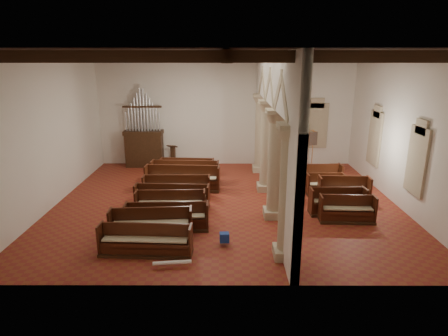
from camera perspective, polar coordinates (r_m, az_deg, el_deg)
floor at (r=15.72m, az=0.31°, el=-5.21°), size 14.00×14.00×0.00m
ceiling at (r=14.63m, az=0.34°, el=17.22°), size 14.00×14.00×0.00m
wall_back at (r=20.81m, az=0.28°, el=8.66°), size 14.00×0.02×6.00m
wall_front at (r=9.06m, az=0.43°, el=-1.47°), size 14.00×0.02×6.00m
wall_left at (r=16.43m, az=-25.00°, el=5.08°), size 0.02×12.00×6.00m
wall_right at (r=16.47m, az=25.58°, el=5.04°), size 0.02×12.00×6.00m
ceiling_beams at (r=14.63m, az=0.34°, el=16.51°), size 13.80×11.80×0.30m
arcade at (r=14.91m, az=7.32°, el=7.67°), size 0.90×11.90×6.00m
window_right_a at (r=15.31m, az=27.46°, el=0.96°), size 0.03×1.00×2.20m
window_right_b at (r=18.85m, az=22.09°, el=4.20°), size 0.03×1.00×2.20m
window_back at (r=21.51m, az=13.79°, el=6.29°), size 1.00×0.03×2.20m
pipe_organ at (r=21.08m, az=-12.08°, el=3.90°), size 2.10×0.85×4.40m
lectern at (r=20.99m, az=-7.77°, el=1.66°), size 0.57×0.59×1.24m
dossal_curtain at (r=21.35m, az=9.72°, el=3.62°), size 1.80×0.07×2.17m
processional_banner at (r=21.29m, az=13.30°, el=2.24°), size 0.46×0.59×2.08m
hymnal_box_a at (r=12.22m, az=0.06°, el=-10.52°), size 0.32×0.27×0.30m
hymnal_box_b at (r=13.88m, az=-3.89°, el=-7.10°), size 0.38×0.34×0.32m
hymnal_box_c at (r=14.89m, az=-3.78°, el=-5.38°), size 0.42×0.38×0.35m
tube_heater_a at (r=11.14m, az=-7.90°, el=-14.07°), size 1.11×0.23×0.11m
tube_heater_b at (r=12.91m, az=-9.02°, el=-9.64°), size 0.98×0.52×0.10m
nave_pew_0 at (r=11.89m, az=-11.82°, el=-11.36°), size 2.86×0.78×0.96m
nave_pew_1 at (r=12.89m, az=-11.01°, el=-8.94°), size 2.77×0.85×1.01m
nave_pew_2 at (r=13.34m, az=-8.66°, el=-7.98°), size 2.92×0.76×0.98m
nave_pew_3 at (r=14.55m, az=-8.13°, el=-5.87°), size 2.68×0.73×0.95m
nave_pew_4 at (r=15.15m, az=-7.90°, el=-4.93°), size 2.99×0.79×0.98m
nave_pew_5 at (r=16.28m, az=-7.22°, el=-3.38°), size 2.88×0.67×0.97m
nave_pew_6 at (r=17.12m, az=-6.33°, el=-2.16°), size 3.41×0.94×1.14m
nave_pew_7 at (r=18.01m, az=-5.95°, el=-1.25°), size 3.25×0.90×1.10m
nave_pew_8 at (r=18.99m, az=-5.64°, el=-0.45°), size 2.74×0.83×0.97m
aisle_pew_0 at (r=14.53m, az=18.20°, el=-6.52°), size 2.02×0.75×0.99m
aisle_pew_1 at (r=15.08m, az=16.85°, el=-5.48°), size 2.12×0.74×1.04m
aisle_pew_2 at (r=16.36m, az=17.76°, el=-3.77°), size 2.11×0.82×1.10m
aisle_pew_3 at (r=17.03m, az=15.14°, el=-2.92°), size 1.65×0.69×0.96m
aisle_pew_4 at (r=17.90m, az=14.51°, el=-1.78°), size 1.95×0.86×1.10m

